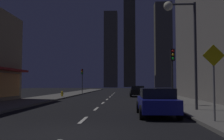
# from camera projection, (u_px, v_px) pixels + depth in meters

# --- Properties ---
(ground_plane) EXTENTS (78.00, 136.00, 0.10)m
(ground_plane) POSITION_uv_depth(u_px,v_px,m) (113.00, 95.00, 40.16)
(ground_plane) COLOR black
(sidewalk_right) EXTENTS (4.00, 76.00, 0.15)m
(sidewalk_right) POSITION_uv_depth(u_px,v_px,m) (156.00, 94.00, 39.82)
(sidewalk_right) COLOR #605E59
(sidewalk_right) RESTS_ON ground
(sidewalk_left) EXTENTS (4.00, 76.00, 0.15)m
(sidewalk_left) POSITION_uv_depth(u_px,v_px,m) (70.00, 94.00, 40.53)
(sidewalk_left) COLOR #605E59
(sidewalk_left) RESTS_ON ground
(lane_marking_center) EXTENTS (0.16, 43.80, 0.01)m
(lane_marking_center) POSITION_uv_depth(u_px,v_px,m) (107.00, 99.00, 27.01)
(lane_marking_center) COLOR silver
(lane_marking_center) RESTS_ON ground
(skyscraper_distant_tall) EXTENTS (6.91, 8.46, 39.59)m
(skyscraper_distant_tall) POSITION_uv_depth(u_px,v_px,m) (111.00, 50.00, 130.66)
(skyscraper_distant_tall) COLOR brown
(skyscraper_distant_tall) RESTS_ON ground
(skyscraper_distant_mid) EXTENTS (6.93, 5.17, 61.68)m
(skyscraper_distant_mid) POSITION_uv_depth(u_px,v_px,m) (129.00, 36.00, 148.26)
(skyscraper_distant_mid) COLOR #474335
(skyscraper_distant_mid) RESTS_ON ground
(skyscraper_distant_short) EXTENTS (8.55, 5.97, 43.27)m
(skyscraper_distant_short) POSITION_uv_depth(u_px,v_px,m) (163.00, 45.00, 125.86)
(skyscraper_distant_short) COLOR #625D49
(skyscraper_distant_short) RESTS_ON ground
(car_parked_near) EXTENTS (1.98, 4.24, 1.45)m
(car_parked_near) POSITION_uv_depth(u_px,v_px,m) (157.00, 102.00, 12.95)
(car_parked_near) COLOR navy
(car_parked_near) RESTS_ON ground
(car_parked_far) EXTENTS (1.98, 4.24, 1.45)m
(car_parked_far) POSITION_uv_depth(u_px,v_px,m) (137.00, 91.00, 32.89)
(car_parked_far) COLOR black
(car_parked_far) RESTS_ON ground
(fire_hydrant_far_left) EXTENTS (0.42, 0.30, 0.65)m
(fire_hydrant_far_left) POSITION_uv_depth(u_px,v_px,m) (62.00, 94.00, 30.90)
(fire_hydrant_far_left) COLOR gold
(fire_hydrant_far_left) RESTS_ON sidewalk_left
(traffic_light_near_right) EXTENTS (0.32, 0.48, 4.20)m
(traffic_light_near_right) POSITION_uv_depth(u_px,v_px,m) (172.00, 64.00, 18.49)
(traffic_light_near_right) COLOR #2D2D2D
(traffic_light_near_right) RESTS_ON sidewalk_right
(traffic_light_far_left) EXTENTS (0.32, 0.48, 4.20)m
(traffic_light_far_left) POSITION_uv_depth(u_px,v_px,m) (82.00, 75.00, 43.22)
(traffic_light_far_left) COLOR #2D2D2D
(traffic_light_far_left) RESTS_ON sidewalk_left
(street_lamp_right) EXTENTS (1.96, 0.56, 6.58)m
(street_lamp_right) POSITION_uv_depth(u_px,v_px,m) (181.00, 28.00, 15.03)
(street_lamp_right) COLOR #38383D
(street_lamp_right) RESTS_ON sidewalk_right
(pedestrian_crossing_sign) EXTENTS (0.91, 0.08, 3.15)m
(pedestrian_crossing_sign) POSITION_uv_depth(u_px,v_px,m) (214.00, 76.00, 10.19)
(pedestrian_crossing_sign) COLOR slate
(pedestrian_crossing_sign) RESTS_ON sidewalk_right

